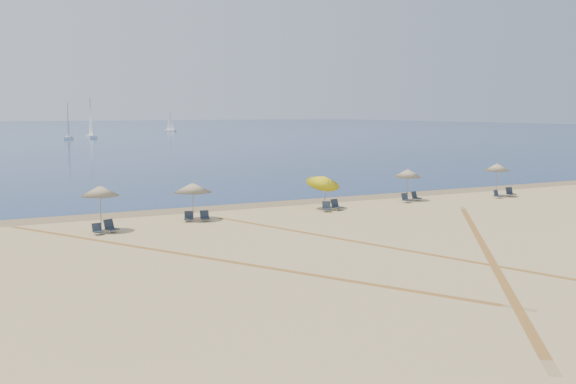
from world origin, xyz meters
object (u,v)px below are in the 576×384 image
at_px(umbrella_2, 193,188).
at_px(chair_4, 189,217).
at_px(umbrella_3, 323,180).
at_px(umbrella_5, 497,167).
at_px(chair_5, 205,217).
at_px(chair_8, 406,198).
at_px(chair_3, 111,227).
at_px(chair_9, 416,196).
at_px(sailboat_0, 170,125).
at_px(chair_10, 497,195).
at_px(chair_2, 98,230).
at_px(umbrella_4, 408,173).
at_px(chair_6, 327,207).
at_px(chair_11, 510,192).
at_px(sailboat_2, 91,126).
at_px(chair_7, 336,205).
at_px(umbrella_1, 100,191).
at_px(sailboat_3, 68,128).

distance_m(umbrella_2, chair_4, 1.79).
bearing_deg(umbrella_3, umbrella_5, -1.64).
bearing_deg(chair_5, chair_8, 13.13).
height_order(umbrella_5, chair_4, umbrella_5).
relative_size(chair_3, chair_8, 1.22).
xyz_separation_m(chair_9, sailboat_0, (32.31, 164.04, 1.62)).
bearing_deg(umbrella_3, chair_5, -172.68).
height_order(chair_8, chair_10, chair_8).
bearing_deg(chair_2, chair_4, 8.70).
bearing_deg(umbrella_4, sailboat_0, 78.66).
xyz_separation_m(chair_4, chair_6, (9.12, -0.34, 0.02)).
distance_m(umbrella_2, chair_3, 5.79).
bearing_deg(chair_10, chair_5, 166.26).
relative_size(chair_11, sailboat_2, 0.08).
relative_size(umbrella_2, umbrella_4, 0.97).
distance_m(chair_7, chair_10, 13.66).
xyz_separation_m(chair_8, chair_9, (1.33, 0.60, -0.01)).
bearing_deg(chair_9, umbrella_2, 166.06).
bearing_deg(umbrella_1, chair_10, 0.74).
bearing_deg(sailboat_2, umbrella_3, -93.30).
xyz_separation_m(chair_2, chair_7, (15.52, 1.64, 0.05)).
height_order(umbrella_2, sailboat_3, sailboat_3).
xyz_separation_m(umbrella_3, chair_3, (-14.32, -2.21, -1.60)).
xyz_separation_m(umbrella_1, chair_6, (14.28, 0.49, -1.91)).
bearing_deg(chair_10, chair_6, 166.26).
bearing_deg(chair_8, chair_5, 178.03).
bearing_deg(chair_5, chair_3, -159.68).
height_order(umbrella_1, sailboat_0, sailboat_0).
height_order(umbrella_1, chair_7, umbrella_1).
height_order(umbrella_2, chair_5, umbrella_2).
height_order(umbrella_2, umbrella_5, umbrella_5).
relative_size(chair_5, chair_9, 0.90).
xyz_separation_m(chair_6, chair_7, (0.87, 0.27, 0.03)).
bearing_deg(sailboat_0, chair_2, -137.28).
xyz_separation_m(chair_3, chair_8, (20.98, 2.09, -0.01)).
distance_m(umbrella_2, umbrella_5, 23.91).
height_order(chair_2, chair_7, chair_7).
bearing_deg(chair_3, chair_7, -19.55).
bearing_deg(umbrella_3, chair_7, -63.32).
height_order(chair_2, chair_3, chair_3).
xyz_separation_m(chair_4, chair_8, (16.19, 0.72, 0.02)).
bearing_deg(sailboat_3, umbrella_5, -68.30).
xyz_separation_m(umbrella_4, sailboat_0, (32.85, 163.76, -0.08)).
relative_size(chair_7, chair_11, 1.12).
distance_m(chair_3, chair_4, 4.98).
bearing_deg(sailboat_3, chair_2, -82.25).
relative_size(umbrella_2, chair_8, 3.27).
distance_m(umbrella_3, chair_5, 8.86).
bearing_deg(chair_4, chair_10, 21.87).
bearing_deg(sailboat_0, chair_4, -135.72).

